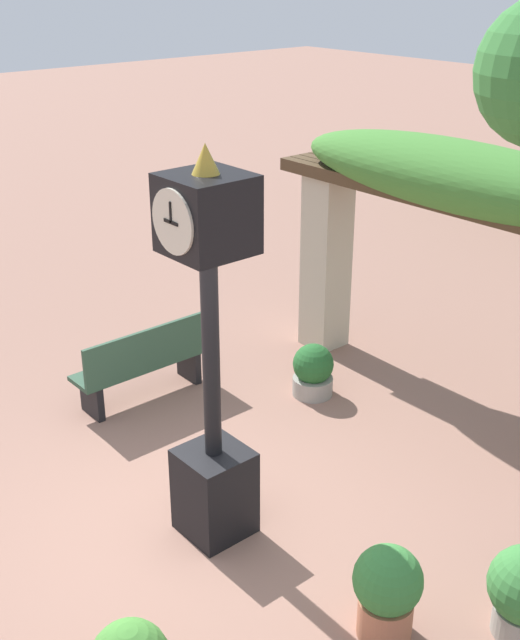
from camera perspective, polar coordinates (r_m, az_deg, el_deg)
The scene contains 6 objects.
ground_plane at distance 7.17m, azimuth -5.54°, elevation -14.36°, with size 60.00×60.00×0.00m, color #8E6656.
pedestal_clock at distance 6.26m, azimuth -3.49°, elevation -3.32°, with size 0.58×0.63×3.31m.
pergola at distance 8.39m, azimuth 13.73°, elevation 7.81°, with size 4.65×1.05×2.85m.
potted_plant_far_left at distance 8.94m, azimuth 3.79°, elevation -3.62°, with size 0.46×0.46×0.61m.
potted_plant_far_right at distance 6.03m, azimuth 9.02°, elevation -18.45°, with size 0.50×0.50×0.75m.
park_bench at distance 8.86m, azimuth -8.23°, elevation -3.05°, with size 0.42×1.58×0.89m.
Camera 1 is at (4.68, -3.11, 4.46)m, focal length 45.00 mm.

